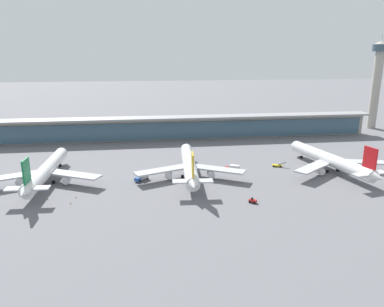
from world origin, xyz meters
TOP-DOWN VIEW (x-y plane):
  - ground_plane at (0.00, 0.00)m, footprint 1200.00×1200.00m
  - airliner_left_stand at (-66.88, 6.44)m, footprint 51.11×66.43m
  - airliner_centre_stand at (-2.76, 6.04)m, footprint 51.02×66.50m
  - airliner_right_stand at (66.71, 4.86)m, footprint 50.17×66.09m
  - service_truck_near_nose_red at (19.48, 11.03)m, footprint 7.48×5.62m
  - service_truck_under_wing_red at (17.57, -28.37)m, footprint 3.29×3.14m
  - service_truck_by_tail_yellow at (43.62, 15.03)m, footprint 6.88×3.42m
  - service_truck_on_taxiway_blue at (-24.58, 3.94)m, footprint 6.63×6.93m
  - terminal_building at (0.00, 84.54)m, footprint 264.72×12.80m
  - control_tower at (149.87, 100.79)m, footprint 12.00×12.00m
  - safety_cone_alpha at (-51.04, -14.07)m, footprint 0.62×0.62m
  - safety_cone_charlie at (-52.12, -19.96)m, footprint 0.62×0.62m
  - safety_cone_echo at (-61.81, -14.65)m, footprint 0.62×0.62m

SIDE VIEW (x-z plane):
  - ground_plane at x=0.00m, z-range 0.00..0.00m
  - safety_cone_alpha at x=-51.04m, z-range -0.03..0.67m
  - safety_cone_charlie at x=-52.12m, z-range -0.03..0.67m
  - safety_cone_echo at x=-61.81m, z-range -0.03..0.67m
  - service_truck_by_tail_yellow at x=43.62m, z-range -0.54..2.16m
  - service_truck_under_wing_red at x=17.57m, z-range -0.15..1.90m
  - service_truck_near_nose_red at x=19.48m, z-range 0.14..3.24m
  - service_truck_on_taxiway_blue at x=-24.58m, z-range 0.14..3.24m
  - airliner_left_stand at x=-66.88m, z-range -3.28..14.42m
  - airliner_centre_stand at x=-2.76m, z-range -3.28..14.42m
  - airliner_right_stand at x=66.71m, z-range -3.28..14.42m
  - terminal_building at x=0.00m, z-range 0.27..15.47m
  - control_tower at x=149.87m, z-range 3.17..72.24m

